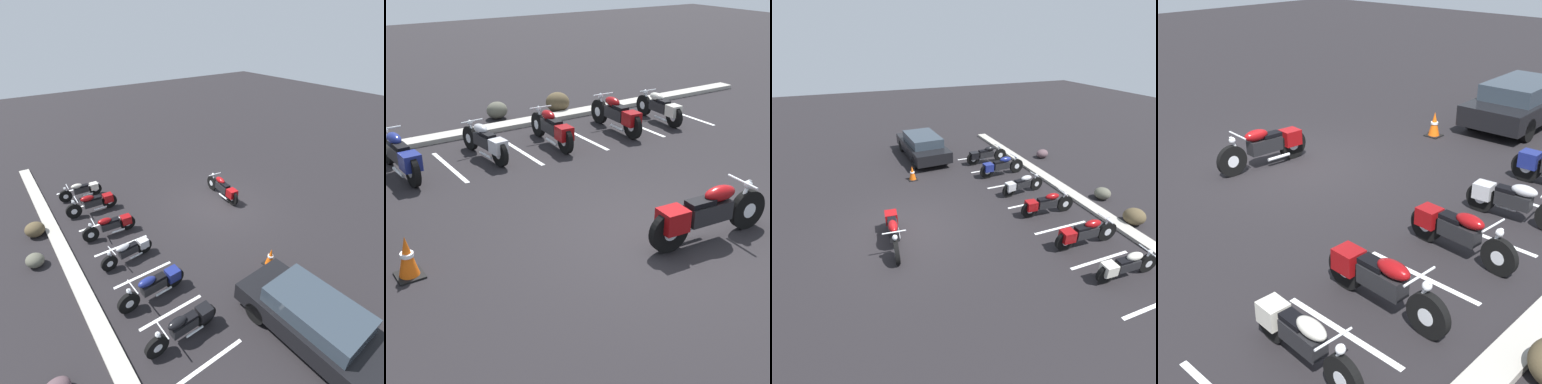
# 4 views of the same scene
# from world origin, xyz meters

# --- Properties ---
(ground) EXTENTS (60.00, 60.00, 0.00)m
(ground) POSITION_xyz_m (0.00, 0.00, 0.00)
(ground) COLOR black
(motorcycle_maroon_featured) EXTENTS (2.38, 0.67, 0.94)m
(motorcycle_maroon_featured) POSITION_xyz_m (0.44, -0.58, 0.50)
(motorcycle_maroon_featured) COLOR black
(motorcycle_maroon_featured) RESTS_ON ground
(parked_bike_2) EXTENTS (0.56, 1.97, 0.78)m
(parked_bike_2) POSITION_xyz_m (-0.97, 4.91, 0.41)
(parked_bike_2) COLOR black
(parked_bike_2) RESTS_ON ground
(parked_bike_3) EXTENTS (0.59, 2.11, 0.83)m
(parked_bike_3) POSITION_xyz_m (0.78, 4.86, 0.44)
(parked_bike_3) COLOR black
(parked_bike_3) RESTS_ON ground
(parked_bike_4) EXTENTS (0.63, 2.23, 0.88)m
(parked_bike_4) POSITION_xyz_m (2.77, 4.87, 0.47)
(parked_bike_4) COLOR black
(parked_bike_4) RESTS_ON ground
(parked_bike_5) EXTENTS (0.56, 1.98, 0.78)m
(parked_bike_5) POSITION_xyz_m (4.31, 4.91, 0.41)
(parked_bike_5) COLOR black
(parked_bike_5) RESTS_ON ground
(car_black) EXTENTS (4.37, 1.98, 1.29)m
(car_black) POSITION_xyz_m (-6.60, 2.22, 0.68)
(car_black) COLOR black
(car_black) RESTS_ON ground
(traffic_cone) EXTENTS (0.40, 0.40, 0.67)m
(traffic_cone) POSITION_xyz_m (-3.99, 1.04, 0.32)
(traffic_cone) COLOR black
(traffic_cone) RESTS_ON ground
(stall_line_2) EXTENTS (0.10, 2.10, 0.00)m
(stall_line_2) POSITION_xyz_m (-1.90, 4.89, 0.00)
(stall_line_2) COLOR white
(stall_line_2) RESTS_ON ground
(stall_line_3) EXTENTS (0.10, 2.10, 0.00)m
(stall_line_3) POSITION_xyz_m (-0.09, 4.89, 0.00)
(stall_line_3) COLOR white
(stall_line_3) RESTS_ON ground
(stall_line_4) EXTENTS (0.10, 2.10, 0.00)m
(stall_line_4) POSITION_xyz_m (1.72, 4.89, 0.00)
(stall_line_4) COLOR white
(stall_line_4) RESTS_ON ground
(stall_line_5) EXTENTS (0.10, 2.10, 0.00)m
(stall_line_5) POSITION_xyz_m (3.54, 4.89, 0.00)
(stall_line_5) COLOR white
(stall_line_5) RESTS_ON ground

